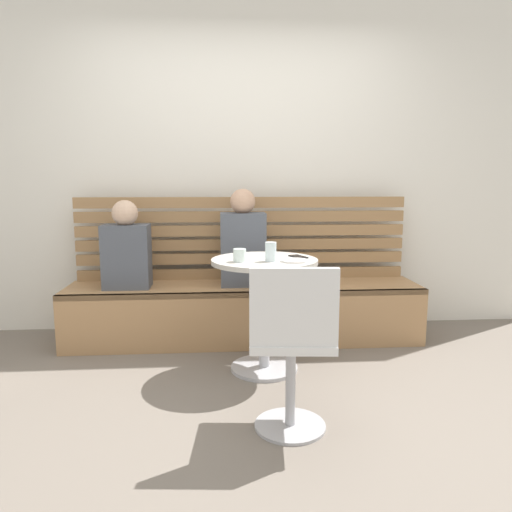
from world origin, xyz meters
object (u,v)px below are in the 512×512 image
person_adult (243,243)px  plate_small (295,261)px  booth_bench (244,312)px  phone_on_table (298,257)px  cafe_table (264,293)px  cup_glass_short (240,255)px  person_child_left (126,249)px  cup_glass_tall (271,252)px  white_chair (292,343)px

person_adult → plate_small: size_ratio=4.33×
booth_bench → phone_on_table: phone_on_table is taller
person_adult → cafe_table: bearing=-79.8°
person_adult → cup_glass_short: size_ratio=9.20×
booth_bench → person_child_left: bearing=-178.5°
cup_glass_short → phone_on_table: size_ratio=0.57×
person_adult → plate_small: (0.28, -0.72, -0.02)m
person_child_left → plate_small: person_child_left is taller
person_adult → plate_small: 0.77m
cup_glass_short → cup_glass_tall: bearing=-0.5°
person_adult → cup_glass_tall: size_ratio=6.13×
person_adult → plate_small: bearing=-68.4°
phone_on_table → cup_glass_short: bearing=178.6°
cup_glass_tall → phone_on_table: bearing=36.4°
cafe_table → white_chair: white_chair is taller
cafe_table → person_adult: bearing=100.2°
booth_bench → person_adult: person_adult is taller
cup_glass_short → plate_small: (0.34, -0.02, -0.03)m
cup_glass_tall → cup_glass_short: 0.19m
white_chair → plate_small: 0.76m
cup_glass_tall → phone_on_table: size_ratio=0.86×
booth_bench → phone_on_table: bearing=-59.5°
white_chair → person_child_left: size_ratio=1.30×
person_child_left → phone_on_table: bearing=-23.7°
cafe_table → cup_glass_tall: (0.03, -0.09, 0.28)m
white_chair → person_child_left: person_child_left is taller
white_chair → booth_bench: bearing=96.3°
white_chair → phone_on_table: white_chair is taller
person_adult → cup_glass_short: (-0.05, -0.70, 0.01)m
cup_glass_short → phone_on_table: bearing=20.2°
white_chair → person_child_left: 1.75m
person_child_left → plate_small: (1.15, -0.69, 0.02)m
cup_glass_tall → phone_on_table: cup_glass_tall is taller
cafe_table → phone_on_table: size_ratio=5.29×
booth_bench → person_child_left: (-0.88, -0.02, 0.51)m
cup_glass_tall → cup_glass_short: (-0.19, 0.00, -0.02)m
plate_small → person_adult: bearing=111.6°
white_chair → phone_on_table: 0.92m
white_chair → cup_glass_short: white_chair is taller
booth_bench → plate_small: size_ratio=15.88×
person_child_left → cup_glass_short: 1.06m
cup_glass_tall → white_chair: bearing=-87.9°
person_adult → cup_glass_tall: (0.14, -0.70, 0.03)m
cafe_table → cup_glass_tall: bearing=-72.5°
cafe_table → plate_small: bearing=-33.1°
person_child_left → phone_on_table: (1.20, -0.53, 0.01)m
cup_glass_tall → plate_small: (0.15, -0.02, -0.05)m
person_adult → cup_glass_tall: 0.71m
cafe_table → plate_small: plate_small is taller
booth_bench → cafe_table: bearing=-80.6°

